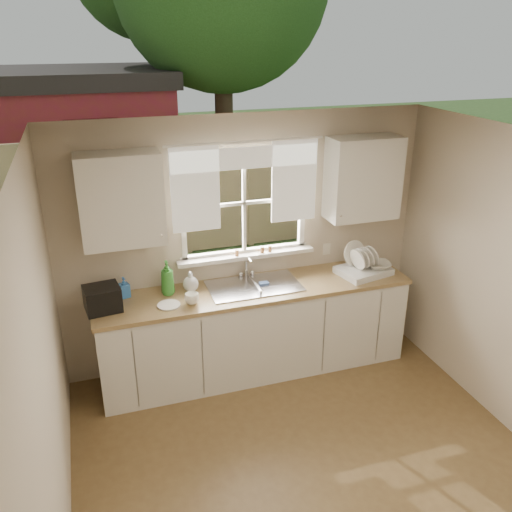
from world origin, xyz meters
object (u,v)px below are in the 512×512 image
object	(u,v)px
dish_rack	(363,267)
soap_bottle_a	(167,278)
cup	(192,299)
black_appliance	(102,299)

from	to	relation	value
dish_rack	soap_bottle_a	xyz separation A→B (m)	(-1.94, 0.16, 0.10)
cup	black_appliance	xyz separation A→B (m)	(-0.76, 0.13, 0.06)
black_appliance	dish_rack	bearing A→B (deg)	-7.76
dish_rack	black_appliance	bearing A→B (deg)	179.41
dish_rack	black_appliance	xyz separation A→B (m)	(-2.53, 0.03, 0.04)
dish_rack	cup	size ratio (longest dim) A/B	4.32
black_appliance	cup	bearing A→B (deg)	-17.10
cup	dish_rack	bearing A→B (deg)	-5.39
dish_rack	cup	distance (m)	1.78
cup	soap_bottle_a	bearing A→B (deg)	113.82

